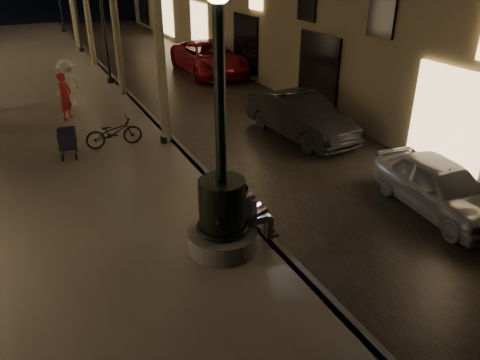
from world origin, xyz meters
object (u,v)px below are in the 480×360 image
car_front (440,186)px  seated_man_laptop (250,210)px  car_third (209,58)px  lamp_curb_a (158,42)px  bicycle (114,132)px  stroller (67,139)px  lamp_curb_b (102,11)px  pedestrian_white (68,84)px  pedestrian_red (65,96)px  car_second (301,117)px  fountain_lamppost (222,203)px

car_front → seated_man_laptop: bearing=179.7°
seated_man_laptop → car_third: size_ratio=0.24×
lamp_curb_a → bicycle: bearing=166.3°
lamp_curb_a → car_third: lamp_curb_a is taller
seated_man_laptop → stroller: size_ratio=1.21×
lamp_curb_b → car_third: size_ratio=0.87×
lamp_curb_a → car_front: (4.60, -6.50, -2.61)m
pedestrian_white → stroller: bearing=38.1°
lamp_curb_b → car_front: size_ratio=1.30×
seated_man_laptop → pedestrian_red: 9.93m
stroller → pedestrian_red: pedestrian_red is taller
car_second → car_third: bearing=80.3°
fountain_lamppost → lamp_curb_b: fountain_lamppost is taller
car_third → lamp_curb_a: bearing=-119.0°
fountain_lamppost → lamp_curb_a: (0.70, 6.00, 2.02)m
stroller → car_front: stroller is taller
fountain_lamppost → lamp_curb_a: bearing=83.3°
lamp_curb_a → pedestrian_red: size_ratio=2.99×
stroller → pedestrian_white: (0.71, 4.89, 0.34)m
fountain_lamppost → seated_man_laptop: (0.61, -0.00, -0.31)m
car_third → fountain_lamppost: bearing=-110.0°
car_third → bicycle: size_ratio=3.31×
stroller → bicycle: stroller is taller
lamp_curb_a → fountain_lamppost: bearing=-96.7°
pedestrian_white → car_second: bearing=93.2°
lamp_curb_b → pedestrian_white: 4.25m
fountain_lamppost → stroller: size_ratio=4.72×
lamp_curb_b → car_front: bearing=-72.4°
stroller → car_third: 11.45m
fountain_lamppost → bicycle: bearing=96.8°
seated_man_laptop → lamp_curb_b: lamp_curb_b is taller
stroller → car_second: size_ratio=0.26×
fountain_lamppost → lamp_curb_a: fountain_lamppost is taller
seated_man_laptop → fountain_lamppost: bearing=180.0°
lamp_curb_b → car_front: (4.60, -14.50, -2.61)m
lamp_curb_a → pedestrian_red: lamp_curb_a is taller
seated_man_laptop → car_second: (4.39, 5.00, -0.20)m
pedestrian_white → car_third: bearing=162.6°
stroller → pedestrian_red: size_ratio=0.69×
fountain_lamppost → pedestrian_white: (-1.40, 11.00, -0.12)m
car_second → car_third: (0.68, 9.50, 0.07)m
pedestrian_white → bicycle: pedestrian_white is taller
lamp_curb_a → pedestrian_white: (-2.10, 5.00, -2.14)m
car_third → pedestrian_red: bearing=-145.3°
car_front → pedestrian_red: (-6.97, 10.16, 0.38)m
seated_man_laptop → car_front: bearing=-6.1°
seated_man_laptop → lamp_curb_a: lamp_curb_a is taller
car_third → bicycle: (-6.44, -8.14, -0.13)m
seated_man_laptop → lamp_curb_a: size_ratio=0.28×
stroller → lamp_curb_b: bearing=79.1°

